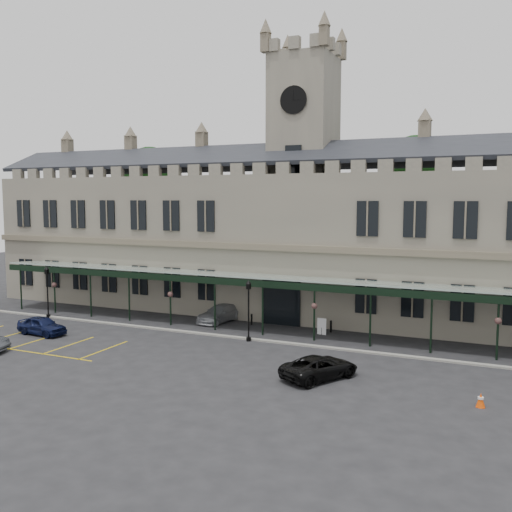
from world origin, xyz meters
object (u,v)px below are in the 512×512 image
at_px(clock_tower, 304,163).
at_px(station_building, 303,240).
at_px(car_left_a, 42,326).
at_px(car_taxi, 220,313).
at_px(lamp_post_mid, 249,305).
at_px(sign_board, 322,327).
at_px(car_van, 320,367).
at_px(traffic_cone, 481,400).
at_px(lamp_post_left, 47,287).

bearing_deg(clock_tower, station_building, -90.00).
distance_m(clock_tower, car_left_a, 24.84).
height_order(car_left_a, car_taxi, car_taxi).
bearing_deg(lamp_post_mid, clock_tower, 88.99).
relative_size(lamp_post_mid, car_left_a, 1.09).
xyz_separation_m(lamp_post_mid, car_taxi, (-4.81, 4.86, -1.91)).
xyz_separation_m(lamp_post_mid, sign_board, (4.14, 3.99, -2.00)).
bearing_deg(car_van, traffic_cone, -157.36).
distance_m(station_building, car_taxi, 9.66).
bearing_deg(car_taxi, clock_tower, 61.77).
height_order(lamp_post_mid, sign_board, lamp_post_mid).
bearing_deg(sign_board, lamp_post_mid, -127.74).
xyz_separation_m(traffic_cone, car_left_a, (-30.49, 2.46, 0.34)).
xyz_separation_m(station_building, lamp_post_mid, (-0.19, -10.76, -3.87)).
bearing_deg(station_building, car_van, -67.35).
xyz_separation_m(traffic_cone, car_taxi, (-20.49, 11.88, 0.34)).
xyz_separation_m(lamp_post_left, car_taxi, (14.01, 4.65, -1.93)).
bearing_deg(station_building, traffic_cone, -48.94).
bearing_deg(lamp_post_left, car_taxi, 18.35).
relative_size(clock_tower, lamp_post_mid, 5.65).
bearing_deg(clock_tower, lamp_post_left, -150.76).
distance_m(station_building, car_van, 19.08).
distance_m(clock_tower, car_van, 22.10).
bearing_deg(car_van, station_building, -37.94).
distance_m(lamp_post_mid, car_van, 9.57).
bearing_deg(sign_board, car_left_a, -147.36).
height_order(lamp_post_left, sign_board, lamp_post_left).
xyz_separation_m(lamp_post_mid, traffic_cone, (15.69, -7.02, -2.25)).
xyz_separation_m(lamp_post_left, sign_board, (22.96, 3.78, -2.02)).
xyz_separation_m(sign_board, car_taxi, (-8.95, 0.87, 0.09)).
height_order(station_building, sign_board, station_building).
height_order(station_building, car_van, station_building).
distance_m(clock_tower, traffic_cone, 26.88).
bearing_deg(station_building, lamp_post_left, -150.96).
xyz_separation_m(station_building, clock_tower, (0.00, 0.09, 6.64)).
height_order(sign_board, car_taxi, car_taxi).
distance_m(station_building, car_left_a, 22.21).
height_order(clock_tower, lamp_post_left, clock_tower).
xyz_separation_m(car_left_a, car_van, (22.00, -1.45, -0.03)).
distance_m(lamp_post_mid, car_left_a, 15.61).
bearing_deg(car_van, lamp_post_mid, -10.48).
height_order(station_building, traffic_cone, station_building).
distance_m(traffic_cone, sign_board, 15.95).
height_order(car_taxi, car_van, car_taxi).
height_order(clock_tower, sign_board, clock_tower).
xyz_separation_m(sign_board, car_left_a, (-18.95, -8.55, 0.09)).
bearing_deg(car_taxi, lamp_post_mid, -33.68).
distance_m(lamp_post_left, traffic_cone, 35.33).
xyz_separation_m(clock_tower, car_taxi, (-5.00, -6.00, -12.42)).
relative_size(lamp_post_mid, traffic_cone, 6.20).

